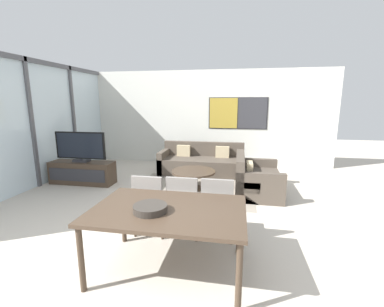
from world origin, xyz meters
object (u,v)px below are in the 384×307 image
sofa_main (202,163)px  coffee_table (194,175)px  tv_console (83,173)px  fruit_bowl (150,208)px  dining_table (169,214)px  television (80,147)px  dining_chair_right (218,204)px  sofa_side (254,180)px  dining_chair_centre (184,202)px  dining_chair_left (151,201)px

sofa_main → coffee_table: 1.33m
tv_console → fruit_bowl: bearing=-46.7°
coffee_table → dining_table: 2.80m
coffee_table → television: bearing=-178.6°
tv_console → sofa_main: 2.97m
dining_table → fruit_bowl: size_ratio=4.62×
sofa_main → dining_chair_right: dining_chair_right is taller
tv_console → sofa_side: 3.90m
television → fruit_bowl: (2.67, -2.83, -0.08)m
coffee_table → dining_chair_centre: bearing=-84.0°
sofa_side → dining_table: bearing=158.8°
coffee_table → sofa_side: bearing=0.1°
television → coffee_table: 2.68m
television → dining_chair_right: bearing=-30.1°
sofa_side → dining_chair_left: (-1.55, -2.03, 0.23)m
coffee_table → dining_table: size_ratio=0.57×
tv_console → dining_chair_left: size_ratio=1.66×
coffee_table → dining_chair_right: bearing=-71.0°
television → dining_chair_centre: 3.44m
dining_chair_centre → sofa_side: bearing=61.7°
tv_console → television: size_ratio=1.23×
sofa_side → dining_chair_centre: bearing=151.7°
sofa_side → dining_table: 3.00m
tv_console → dining_table: (2.83, -2.70, 0.42)m
tv_console → coffee_table: 2.62m
dining_chair_left → television: bearing=140.3°
television → dining_chair_left: bearing=-39.7°
sofa_side → dining_chair_left: size_ratio=1.51×
dining_table → dining_chair_right: (0.47, 0.79, -0.18)m
television → coffee_table: size_ratio=1.28×
sofa_side → coffee_table: sofa_side is taller
sofa_main → dining_table: sofa_main is taller
dining_chair_centre → coffee_table: bearing=96.0°
sofa_main → fruit_bowl: bearing=-89.4°
dining_chair_centre → dining_chair_right: (0.47, 0.01, 0.00)m
coffee_table → dining_table: bearing=-85.7°
sofa_main → tv_console: bearing=-152.0°
dining_chair_left → tv_console: bearing=140.3°
sofa_main → sofa_side: size_ratio=1.62×
dining_chair_right → dining_chair_centre: bearing=-179.0°
tv_console → coffee_table: tv_console is taller
dining_table → dining_chair_centre: (-0.00, 0.78, -0.18)m
tv_console → dining_chair_left: bearing=-39.7°
fruit_bowl → dining_chair_centre: bearing=79.7°
sofa_main → coffee_table: size_ratio=2.32×
sofa_main → dining_chair_left: (-0.26, -3.35, 0.23)m
fruit_bowl → sofa_side: bearing=66.8°
dining_chair_left → dining_chair_right: bearing=2.6°
television → dining_chair_centre: bearing=-34.2°
television → fruit_bowl: size_ratio=3.39×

